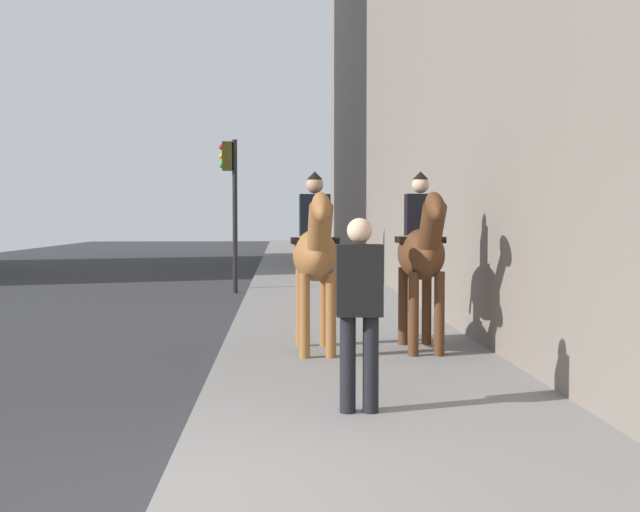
{
  "coord_description": "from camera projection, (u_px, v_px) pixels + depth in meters",
  "views": [
    {
      "loc": [
        -4.81,
        -0.78,
        1.81
      ],
      "look_at": [
        4.0,
        -1.22,
        1.4
      ],
      "focal_mm": 44.75,
      "sensor_mm": 36.0,
      "label": 1
    }
  ],
  "objects": [
    {
      "name": "sidewalk_slab",
      "position": [
        437.0,
        502.0,
        4.93
      ],
      "size": [
        120.0,
        3.49,
        0.12
      ],
      "primitive_type": "cube",
      "color": "slate",
      "rests_on": "ground"
    },
    {
      "name": "traffic_light_near_curb",
      "position": [
        231.0,
        190.0,
        19.35
      ],
      "size": [
        0.2,
        0.44,
        3.73
      ],
      "color": "black",
      "rests_on": "ground"
    },
    {
      "name": "pedestrian_greeting",
      "position": [
        359.0,
        301.0,
        6.92
      ],
      "size": [
        0.27,
        0.41,
        1.7
      ],
      "rotation": [
        0.0,
        0.0,
        -0.04
      ],
      "color": "black",
      "rests_on": "sidewalk_slab"
    },
    {
      "name": "mounted_horse_near",
      "position": [
        315.0,
        252.0,
        10.02
      ],
      "size": [
        2.15,
        0.61,
        2.29
      ],
      "rotation": [
        0.0,
        0.0,
        3.17
      ],
      "color": "brown",
      "rests_on": "sidewalk_slab"
    },
    {
      "name": "mounted_horse_far",
      "position": [
        422.0,
        251.0,
        10.15
      ],
      "size": [
        2.15,
        0.6,
        2.3
      ],
      "rotation": [
        0.0,
        0.0,
        3.13
      ],
      "color": "#4C2B16",
      "rests_on": "sidewalk_slab"
    }
  ]
}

